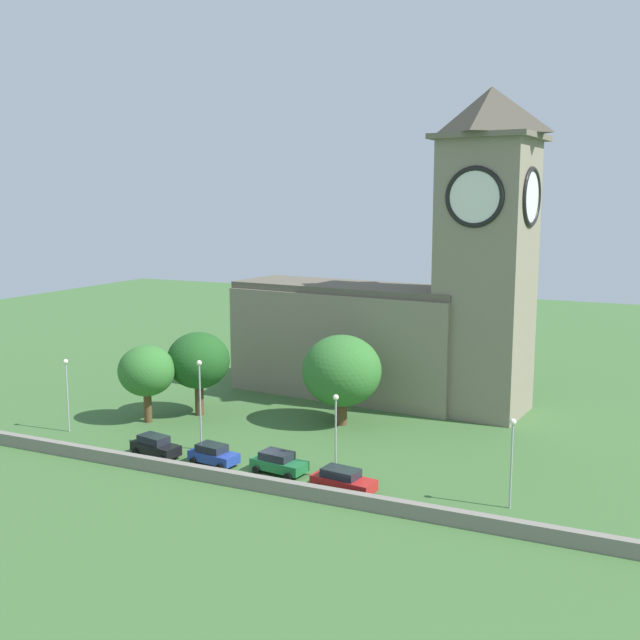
# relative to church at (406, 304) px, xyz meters

# --- Properties ---
(ground_plane) EXTENTS (200.00, 200.00, 0.00)m
(ground_plane) POSITION_rel_church_xyz_m (-3.30, -9.95, -10.23)
(ground_plane) COLOR #3D6633
(church) EXTENTS (32.72, 12.23, 31.21)m
(church) POSITION_rel_church_xyz_m (0.00, 0.00, 0.00)
(church) COLOR gray
(church) RESTS_ON ground
(quay_barrier) EXTENTS (57.49, 0.70, 1.05)m
(quay_barrier) POSITION_rel_church_xyz_m (-3.30, -28.05, -9.71)
(quay_barrier) COLOR gray
(quay_barrier) RESTS_ON ground
(car_black) EXTENTS (4.63, 2.67, 1.75)m
(car_black) POSITION_rel_church_xyz_m (-12.96, -25.15, -9.35)
(car_black) COLOR black
(car_black) RESTS_ON ground
(car_blue) EXTENTS (4.25, 2.52, 1.64)m
(car_blue) POSITION_rel_church_xyz_m (-7.57, -24.82, -9.40)
(car_blue) COLOR #233D9E
(car_blue) RESTS_ON ground
(car_green) EXTENTS (4.53, 2.69, 1.66)m
(car_green) POSITION_rel_church_xyz_m (-1.98, -24.31, -9.39)
(car_green) COLOR #1E6B38
(car_green) RESTS_ON ground
(car_red) EXTENTS (4.86, 2.65, 1.71)m
(car_red) POSITION_rel_church_xyz_m (4.03, -25.81, -9.37)
(car_red) COLOR red
(car_red) RESTS_ON ground
(streetlamp_west_end) EXTENTS (0.44, 0.44, 6.71)m
(streetlamp_west_end) POSITION_rel_church_xyz_m (-24.21, -22.87, -5.73)
(streetlamp_west_end) COLOR #9EA0A5
(streetlamp_west_end) RESTS_ON ground
(streetlamp_west_mid) EXTENTS (0.44, 0.44, 7.70)m
(streetlamp_west_mid) POSITION_rel_church_xyz_m (-10.44, -22.21, -5.16)
(streetlamp_west_mid) COLOR #9EA0A5
(streetlamp_west_mid) RESTS_ON ground
(streetlamp_central) EXTENTS (0.44, 0.44, 6.54)m
(streetlamp_central) POSITION_rel_church_xyz_m (2.49, -23.61, -5.83)
(streetlamp_central) COLOR #9EA0A5
(streetlamp_central) RESTS_ON ground
(streetlamp_east_mid) EXTENTS (0.44, 0.44, 6.31)m
(streetlamp_east_mid) POSITION_rel_church_xyz_m (15.52, -23.74, -5.96)
(streetlamp_east_mid) COLOR #9EA0A5
(streetlamp_east_mid) RESTS_ON ground
(tree_churchyard) EXTENTS (6.08, 6.08, 8.19)m
(tree_churchyard) POSITION_rel_church_xyz_m (-16.47, -13.35, -4.82)
(tree_churchyard) COLOR brown
(tree_churchyard) RESTS_ON ground
(tree_riverside_west) EXTENTS (5.32, 5.32, 7.36)m
(tree_riverside_west) POSITION_rel_church_xyz_m (-19.57, -17.39, -5.31)
(tree_riverside_west) COLOR brown
(tree_riverside_west) RESTS_ON ground
(tree_by_tower) EXTENTS (7.37, 7.37, 8.48)m
(tree_by_tower) POSITION_rel_church_xyz_m (-2.61, -10.49, -5.10)
(tree_by_tower) COLOR brown
(tree_by_tower) RESTS_ON ground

